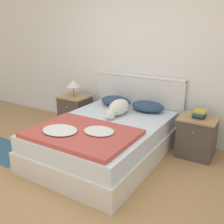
% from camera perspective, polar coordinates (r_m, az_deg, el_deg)
% --- Properties ---
extents(ground_plane, '(16.00, 16.00, 0.00)m').
position_cam_1_polar(ground_plane, '(3.08, -13.10, -16.88)').
color(ground_plane, tan).
extents(wall_back, '(9.00, 0.06, 2.55)m').
position_cam_1_polar(wall_back, '(4.30, 6.15, 11.91)').
color(wall_back, white).
rests_on(wall_back, ground_plane).
extents(bed, '(1.48, 1.99, 0.49)m').
position_cam_1_polar(bed, '(3.65, -1.65, -6.10)').
color(bed, silver).
rests_on(bed, ground_plane).
extents(headboard, '(1.56, 0.06, 1.00)m').
position_cam_1_polar(headboard, '(4.38, 5.64, 1.93)').
color(headboard, silver).
rests_on(headboard, ground_plane).
extents(nightstand_left, '(0.50, 0.45, 0.57)m').
position_cam_1_polar(nightstand_left, '(4.75, -8.02, 0.21)').
color(nightstand_left, '#4C4238').
rests_on(nightstand_left, ground_plane).
extents(nightstand_right, '(0.50, 0.45, 0.57)m').
position_cam_1_polar(nightstand_right, '(3.83, 17.95, -5.11)').
color(nightstand_right, '#4C4238').
rests_on(nightstand_right, ground_plane).
extents(pillow_left, '(0.52, 0.34, 0.16)m').
position_cam_1_polar(pillow_left, '(4.29, 0.79, 2.41)').
color(pillow_left, navy).
rests_on(pillow_left, bed).
extents(pillow_right, '(0.52, 0.34, 0.16)m').
position_cam_1_polar(pillow_right, '(4.04, 7.74, 1.22)').
color(pillow_right, navy).
rests_on(pillow_right, bed).
extents(quilt, '(1.27, 0.91, 0.09)m').
position_cam_1_polar(quilt, '(3.17, -6.83, -4.53)').
color(quilt, '#BC4C42').
rests_on(quilt, bed).
extents(dog, '(0.24, 0.63, 0.23)m').
position_cam_1_polar(dog, '(3.82, 1.32, 0.84)').
color(dog, silver).
rests_on(dog, bed).
extents(book_stack, '(0.16, 0.24, 0.10)m').
position_cam_1_polar(book_stack, '(3.72, 18.51, -0.34)').
color(book_stack, '#232328').
rests_on(book_stack, nightstand_right).
extents(table_lamp, '(0.24, 0.24, 0.28)m').
position_cam_1_polar(table_lamp, '(4.61, -8.43, 6.05)').
color(table_lamp, '#9E7A4C').
rests_on(table_lamp, nightstand_left).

